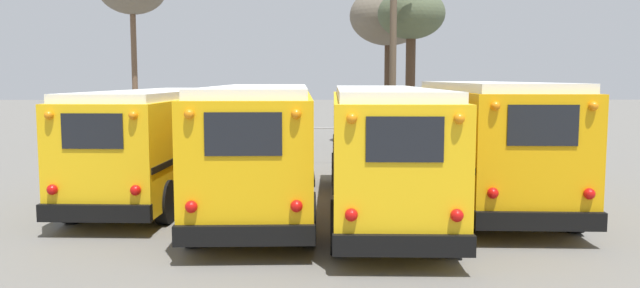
# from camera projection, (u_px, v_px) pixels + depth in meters

# --- Properties ---
(ground_plane) EXTENTS (160.00, 160.00, 0.00)m
(ground_plane) POSITION_uv_depth(u_px,v_px,m) (320.00, 204.00, 16.46)
(ground_plane) COLOR #66635E
(school_bus_0) EXTENTS (2.82, 9.51, 2.97)m
(school_bus_0) POSITION_uv_depth(u_px,v_px,m) (160.00, 139.00, 17.33)
(school_bus_0) COLOR yellow
(school_bus_0) RESTS_ON ground
(school_bus_1) EXTENTS (2.72, 9.88, 3.10)m
(school_bus_1) POSITION_uv_depth(u_px,v_px,m) (261.00, 142.00, 15.64)
(school_bus_1) COLOR #EAAA0F
(school_bus_1) RESTS_ON ground
(school_bus_2) EXTENTS (2.71, 10.22, 3.06)m
(school_bus_2) POSITION_uv_depth(u_px,v_px,m) (381.00, 145.00, 15.18)
(school_bus_2) COLOR yellow
(school_bus_2) RESTS_ON ground
(school_bus_3) EXTENTS (2.98, 10.09, 3.19)m
(school_bus_3) POSITION_uv_depth(u_px,v_px,m) (484.00, 136.00, 16.82)
(school_bus_3) COLOR #E5A00C
(school_bus_3) RESTS_ON ground
(utility_pole) EXTENTS (1.80, 0.29, 8.04)m
(utility_pole) POSITION_uv_depth(u_px,v_px,m) (393.00, 57.00, 26.11)
(utility_pole) COLOR brown
(utility_pole) RESTS_ON ground
(bare_tree_1) EXTENTS (3.85, 3.85, 7.79)m
(bare_tree_1) POSITION_uv_depth(u_px,v_px,m) (389.00, 17.00, 30.56)
(bare_tree_1) COLOR #473323
(bare_tree_1) RESTS_ON ground
(bare_tree_2) EXTENTS (2.99, 2.99, 7.27)m
(bare_tree_2) POSITION_uv_depth(u_px,v_px,m) (411.00, 17.00, 27.64)
(bare_tree_2) COLOR #473323
(bare_tree_2) RESTS_ON ground
(fence_line) EXTENTS (16.95, 0.06, 1.42)m
(fence_line) POSITION_uv_depth(u_px,v_px,m) (318.00, 139.00, 23.84)
(fence_line) COLOR #939399
(fence_line) RESTS_ON ground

